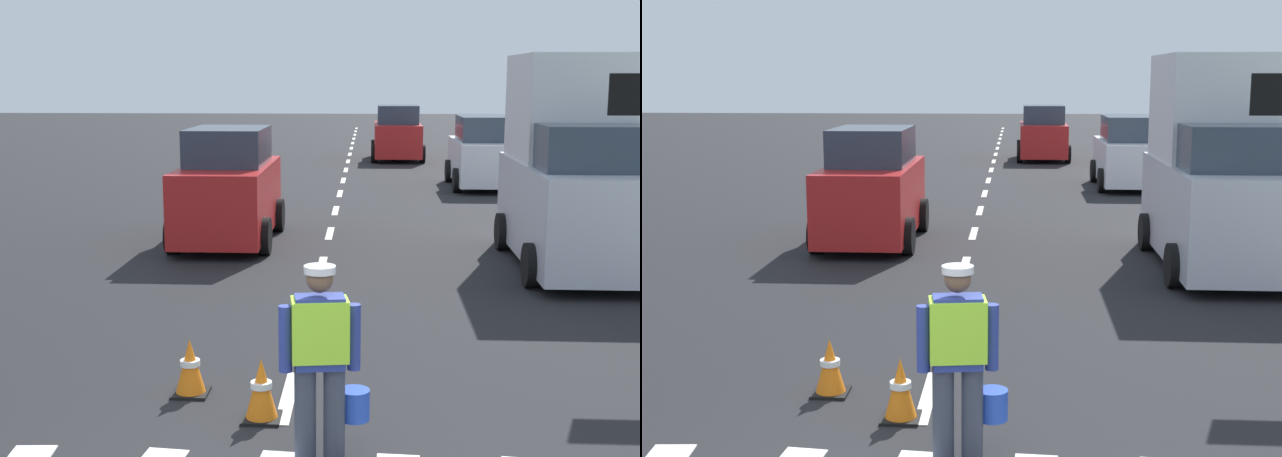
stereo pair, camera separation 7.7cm
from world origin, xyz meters
The scene contains 9 objects.
ground_plane centered at (0.00, 21.00, 0.00)m, with size 96.00×96.00×0.00m, color black.
lane_center_line centered at (0.00, 25.20, 0.00)m, with size 0.14×46.40×0.01m.
road_worker centered at (0.42, 1.31, 0.93)m, with size 0.74×0.44×1.67m.
traffic_cone_near centered at (-0.99, 2.74, 0.29)m, with size 0.36×0.36×0.58m.
traffic_cone_far centered at (-0.20, 2.14, 0.29)m, with size 0.36×0.36×0.59m.
delivery_truck centered at (4.24, 9.07, 1.61)m, with size 2.16×4.60×3.54m.
car_parked_far centered at (4.12, 19.37, 0.96)m, with size 2.01×3.86×2.06m.
car_oncoming_lead centered at (-1.91, 10.77, 1.02)m, with size 1.88×3.84×2.20m.
car_outgoing_far centered at (1.87, 27.53, 0.97)m, with size 2.00×3.81×2.10m.
Camera 2 is at (0.86, -5.30, 3.16)m, focal length 47.61 mm.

